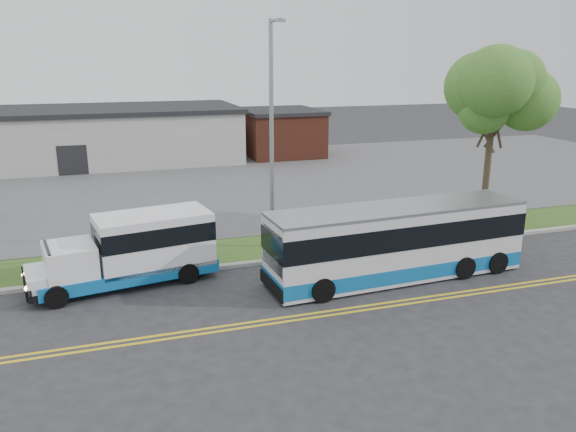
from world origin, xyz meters
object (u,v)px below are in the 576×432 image
object	(u,v)px
shuttle_bus	(137,247)
streetlight_near	(272,130)
tree_east	(494,99)
transit_bus	(396,242)

from	to	relation	value
shuttle_bus	streetlight_near	bearing A→B (deg)	9.10
tree_east	transit_bus	bearing A→B (deg)	-147.22
tree_east	shuttle_bus	distance (m)	17.67
tree_east	transit_bus	xyz separation A→B (m)	(-7.46, -4.80, -4.79)
shuttle_bus	transit_bus	bearing A→B (deg)	-24.94
tree_east	shuttle_bus	xyz separation A→B (m)	(-16.84, -2.29, -4.83)
tree_east	streetlight_near	bearing A→B (deg)	-178.58
tree_east	streetlight_near	distance (m)	11.05
transit_bus	tree_east	bearing A→B (deg)	29.55
tree_east	shuttle_bus	world-z (taller)	tree_east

